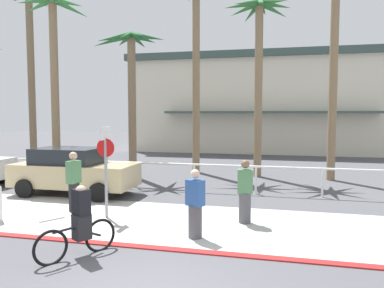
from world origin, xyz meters
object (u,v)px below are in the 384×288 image
(stop_sign_bike_lane, at_px, (106,159))
(cyclist_black_0, at_px, (80,223))
(palm_tree_4, at_px, (196,30))
(palm_tree_2, at_px, (54,48))
(pedestrian_2, at_px, (245,194))
(pedestrian_1, at_px, (74,184))
(palm_tree_6, at_px, (335,13))
(palm_tree_5, at_px, (258,42))
(car_tan_1, at_px, (73,171))
(palm_tree_1, at_px, (30,34))
(pedestrian_0, at_px, (195,207))
(palm_tree_3, at_px, (131,66))

(stop_sign_bike_lane, distance_m, cyclist_black_0, 3.07)
(stop_sign_bike_lane, height_order, palm_tree_4, palm_tree_4)
(palm_tree_2, xyz_separation_m, palm_tree_4, (5.89, 2.88, 1.07))
(pedestrian_2, bearing_deg, cyclist_black_0, -133.48)
(pedestrian_1, bearing_deg, palm_tree_2, 126.90)
(palm_tree_6, height_order, pedestrian_2, palm_tree_6)
(palm_tree_4, height_order, palm_tree_6, palm_tree_6)
(stop_sign_bike_lane, height_order, pedestrian_1, stop_sign_bike_lane)
(palm_tree_2, bearing_deg, palm_tree_6, 10.04)
(palm_tree_6, bearing_deg, palm_tree_5, 177.72)
(palm_tree_4, xyz_separation_m, pedestrian_1, (-1.76, -8.39, -6.10))
(palm_tree_2, distance_m, palm_tree_5, 9.22)
(stop_sign_bike_lane, xyz_separation_m, pedestrian_2, (3.82, 0.40, -0.89))
(cyclist_black_0, bearing_deg, car_tan_1, 121.95)
(palm_tree_1, xyz_separation_m, pedestrian_2, (12.02, -7.69, -6.23))
(cyclist_black_0, bearing_deg, palm_tree_2, 125.30)
(palm_tree_2, bearing_deg, stop_sign_bike_lane, -47.73)
(pedestrian_0, xyz_separation_m, pedestrian_1, (-4.08, 1.56, 0.08))
(car_tan_1, distance_m, pedestrian_2, 6.75)
(car_tan_1, distance_m, pedestrian_1, 2.52)
(stop_sign_bike_lane, xyz_separation_m, palm_tree_4, (0.50, 8.82, 5.26))
(palm_tree_4, relative_size, car_tan_1, 2.10)
(stop_sign_bike_lane, xyz_separation_m, pedestrian_0, (2.82, -1.13, -0.92))
(palm_tree_3, relative_size, car_tan_1, 1.50)
(stop_sign_bike_lane, xyz_separation_m, palm_tree_6, (6.76, 8.09, 5.53))
(stop_sign_bike_lane, distance_m, palm_tree_2, 9.05)
(palm_tree_2, distance_m, pedestrian_0, 11.99)
(palm_tree_1, bearing_deg, pedestrian_2, -32.63)
(palm_tree_3, relative_size, cyclist_black_0, 4.16)
(palm_tree_5, relative_size, pedestrian_0, 4.91)
(car_tan_1, relative_size, pedestrian_2, 2.57)
(palm_tree_5, xyz_separation_m, palm_tree_6, (3.23, -0.13, 1.05))
(palm_tree_2, bearing_deg, pedestrian_0, -40.72)
(palm_tree_1, relative_size, palm_tree_5, 1.16)
(palm_tree_6, bearing_deg, car_tan_1, -149.46)
(palm_tree_3, distance_m, pedestrian_2, 9.63)
(palm_tree_4, xyz_separation_m, car_tan_1, (-3.07, -6.23, -6.07))
(palm_tree_5, height_order, car_tan_1, palm_tree_5)
(palm_tree_2, xyz_separation_m, palm_tree_6, (12.16, 2.15, 1.34))
(stop_sign_bike_lane, xyz_separation_m, palm_tree_3, (-2.05, 6.73, 3.39))
(car_tan_1, bearing_deg, cyclist_black_0, -58.05)
(pedestrian_0, height_order, pedestrian_2, pedestrian_2)
(palm_tree_4, relative_size, cyclist_black_0, 5.83)
(stop_sign_bike_lane, bearing_deg, pedestrian_2, 5.91)
(palm_tree_5, height_order, pedestrian_0, palm_tree_5)
(palm_tree_3, bearing_deg, cyclist_black_0, -73.42)
(palm_tree_4, height_order, palm_tree_5, palm_tree_4)
(stop_sign_bike_lane, relative_size, palm_tree_3, 0.39)
(pedestrian_0, bearing_deg, palm_tree_3, 121.76)
(palm_tree_6, bearing_deg, stop_sign_bike_lane, -129.88)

